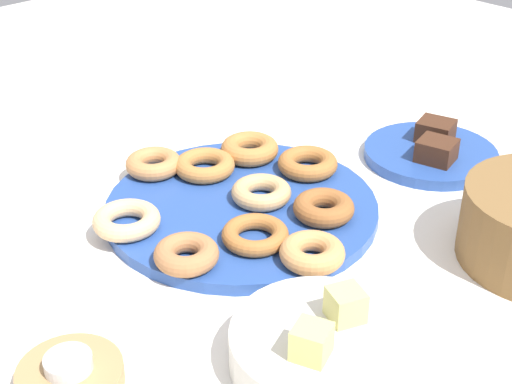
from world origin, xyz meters
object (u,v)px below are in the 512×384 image
cake_plate (430,154)px  donut_8 (312,253)px  donut_2 (324,208)px  tealight (68,363)px  donut_plate (242,208)px  donut_1 (154,164)px  donut_5 (255,235)px  donut_4 (308,164)px  donut_6 (261,192)px  donut_7 (250,149)px  melon_chunk_left (346,305)px  donut_3 (186,254)px  brownie_far (437,150)px  melon_chunk_right (311,342)px  brownie_near (436,131)px  candle_holder (70,376)px  donut_0 (127,220)px  fruit_bowl (322,349)px  donut_9 (205,165)px

cake_plate → donut_8: bearing=12.2°
donut_2 → tealight: donut_2 is taller
donut_plate → donut_1: donut_1 is taller
donut_plate → donut_5: 0.10m
donut_4 → donut_6: (0.11, 0.01, -0.00)m
donut_plate → donut_7: size_ratio=4.26×
cake_plate → tealight: bearing=3.4°
donut_4 → melon_chunk_left: (0.25, 0.29, 0.03)m
donut_3 → brownie_far: (-0.46, 0.05, 0.00)m
melon_chunk_right → cake_plate: bearing=-157.4°
brownie_near → melon_chunk_right: bearing=22.8°
donut_5 → brownie_near: 0.42m
cake_plate → melon_chunk_right: melon_chunk_right is taller
candle_holder → tealight: size_ratio=2.22×
donut_0 → donut_2: bearing=142.9°
melon_chunk_left → donut_1: bearing=-100.0°
donut_0 → donut_6: (-0.18, 0.07, 0.00)m
donut_plate → donut_6: 0.04m
donut_8 → melon_chunk_left: bearing=56.6°
donut_5 → donut_7: bearing=-131.3°
cake_plate → brownie_far: brownie_far is taller
donut_7 → fruit_bowl: size_ratio=0.46×
donut_6 → candle_holder: donut_6 is taller
donut_9 → cake_plate: donut_9 is taller
donut_3 → brownie_far: 0.46m
donut_plate → donut_4: (-0.14, 0.00, 0.02)m
cake_plate → candle_holder: candle_holder is taller
donut_6 → fruit_bowl: 0.33m
donut_3 → donut_5: (-0.10, 0.02, -0.00)m
donut_8 → brownie_near: brownie_near is taller
candle_holder → donut_1: bearing=-138.2°
fruit_bowl → melon_chunk_left: (-0.03, 0.00, 0.04)m
donut_7 → tealight: size_ratio=1.83×
donut_5 → candle_holder: donut_5 is taller
melon_chunk_right → tealight: bearing=-44.8°
fruit_bowl → brownie_far: bearing=-159.2°
donut_plate → donut_1: (0.03, -0.16, 0.02)m
brownie_near → tealight: size_ratio=1.12×
candle_holder → fruit_bowl: (-0.21, 0.16, 0.01)m
donut_6 → donut_8: 0.17m
donut_0 → donut_3: size_ratio=1.11×
donut_9 → melon_chunk_right: melon_chunk_right is taller
tealight → fruit_bowl: fruit_bowl is taller
donut_7 → candle_holder: 0.52m
cake_plate → donut_0: bearing=-16.4°
donut_4 → brownie_far: 0.21m
tealight → donut_4: bearing=-165.5°
donut_3 → melon_chunk_left: size_ratio=2.29×
donut_2 → donut_6: donut_2 is taller
donut_6 → candle_holder: bearing=16.7°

